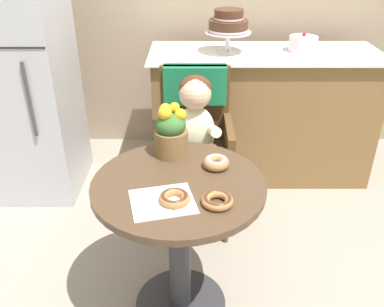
{
  "coord_description": "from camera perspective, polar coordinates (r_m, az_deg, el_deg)",
  "views": [
    {
      "loc": [
        0.06,
        -1.41,
        1.64
      ],
      "look_at": [
        0.05,
        0.15,
        0.77
      ],
      "focal_mm": 38.48,
      "sensor_mm": 36.0,
      "label": 1
    }
  ],
  "objects": [
    {
      "name": "donut_front",
      "position": [
        1.55,
        3.71,
        -6.47
      ],
      "size": [
        0.12,
        0.12,
        0.03
      ],
      "color": "#AD7542",
      "rests_on": "cafe_table"
    },
    {
      "name": "round_layer_cake",
      "position": [
        2.93,
        15.33,
        14.44
      ],
      "size": [
        0.19,
        0.19,
        0.12
      ],
      "color": "silver",
      "rests_on": "display_counter"
    },
    {
      "name": "ground_plane",
      "position": [
        2.16,
        -1.43,
        -20.17
      ],
      "size": [
        8.0,
        8.0,
        0.0
      ],
      "primitive_type": "plane",
      "color": "gray"
    },
    {
      "name": "tiered_cake_stand",
      "position": [
        2.78,
        5.27,
        17.39
      ],
      "size": [
        0.3,
        0.3,
        0.28
      ],
      "color": "silver",
      "rests_on": "display_counter"
    },
    {
      "name": "refrigerator",
      "position": [
        2.86,
        -23.0,
        10.74
      ],
      "size": [
        0.64,
        0.63,
        1.7
      ],
      "color": "#B7BABF",
      "rests_on": "ground"
    },
    {
      "name": "wicker_chair",
      "position": [
        2.38,
        0.58,
        4.21
      ],
      "size": [
        0.42,
        0.45,
        0.95
      ],
      "rotation": [
        0.0,
        0.0,
        -0.07
      ],
      "color": "brown",
      "rests_on": "ground"
    },
    {
      "name": "donut_side",
      "position": [
        1.78,
        3.55,
        -1.21
      ],
      "size": [
        0.11,
        0.11,
        0.05
      ],
      "color": "#AD7542",
      "rests_on": "cafe_table"
    },
    {
      "name": "seated_child",
      "position": [
        2.22,
        0.61,
        3.42
      ],
      "size": [
        0.27,
        0.32,
        0.73
      ],
      "color": "beige",
      "rests_on": "ground"
    },
    {
      "name": "donut_mid",
      "position": [
        1.56,
        -2.28,
        -6.12
      ],
      "size": [
        0.12,
        0.12,
        0.03
      ],
      "color": "#AD7542",
      "rests_on": "cafe_table"
    },
    {
      "name": "display_counter",
      "position": [
        3.0,
        9.71,
        5.36
      ],
      "size": [
        1.56,
        0.62,
        0.9
      ],
      "color": "olive",
      "rests_on": "ground"
    },
    {
      "name": "flower_vase",
      "position": [
        1.84,
        -2.74,
        2.94
      ],
      "size": [
        0.15,
        0.15,
        0.24
      ],
      "color": "brown",
      "rests_on": "cafe_table"
    },
    {
      "name": "cafe_table",
      "position": [
        1.81,
        -1.62,
        -9.59
      ],
      "size": [
        0.72,
        0.72,
        0.72
      ],
      "color": "#4C3826",
      "rests_on": "ground"
    },
    {
      "name": "paper_napkin",
      "position": [
        1.57,
        -3.93,
        -6.65
      ],
      "size": [
        0.28,
        0.26,
        0.0
      ],
      "primitive_type": "cube",
      "rotation": [
        0.0,
        0.0,
        0.24
      ],
      "color": "white",
      "rests_on": "cafe_table"
    }
  ]
}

